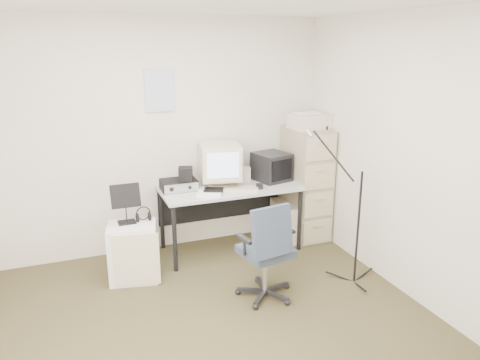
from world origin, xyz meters
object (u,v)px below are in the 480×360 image
object	(u,v)px
filing_cabinet	(306,184)
side_cart	(133,252)
desk	(230,218)
office_chair	(266,249)

from	to	relation	value
filing_cabinet	side_cart	world-z (taller)	filing_cabinet
filing_cabinet	desk	bearing A→B (deg)	-178.19
desk	office_chair	world-z (taller)	office_chair
desk	side_cart	xyz separation A→B (m)	(-1.11, -0.31, -0.08)
desk	side_cart	size ratio (longest dim) A/B	2.68
filing_cabinet	desk	size ratio (longest dim) A/B	0.87
desk	office_chair	distance (m)	1.08
office_chair	filing_cabinet	bearing A→B (deg)	37.45
filing_cabinet	office_chair	distance (m)	1.50
side_cart	filing_cabinet	bearing A→B (deg)	20.97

